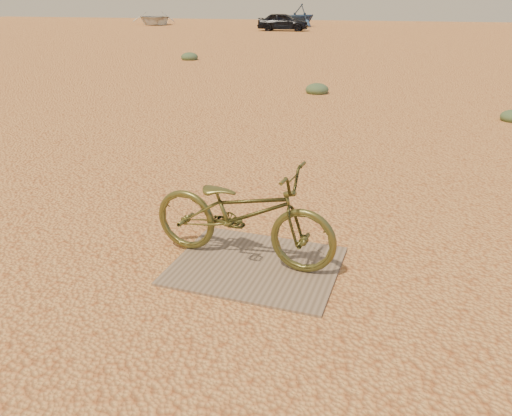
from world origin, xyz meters
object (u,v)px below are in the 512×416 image
(bicycle, at_px, (242,213))
(boat_far_left, at_px, (300,15))
(plywood_board, at_px, (256,265))
(car, at_px, (283,22))
(boat_near_left, at_px, (155,18))

(bicycle, height_order, boat_far_left, boat_far_left)
(plywood_board, relative_size, boat_far_left, 0.38)
(car, xyz_separation_m, boat_far_left, (-0.51, 7.12, 0.31))
(plywood_board, distance_m, bicycle, 0.49)
(bicycle, height_order, car, car)
(plywood_board, bearing_deg, car, 105.69)
(bicycle, bearing_deg, plywood_board, -109.88)
(boat_far_left, bearing_deg, bicycle, -48.17)
(bicycle, xyz_separation_m, car, (-10.01, 36.09, 0.20))
(boat_near_left, relative_size, boat_far_left, 1.61)
(plywood_board, xyz_separation_m, bicycle, (-0.15, 0.06, 0.46))
(bicycle, relative_size, boat_far_left, 0.46)
(boat_near_left, xyz_separation_m, boat_far_left, (14.36, 0.86, 0.36))
(bicycle, bearing_deg, car, 19.07)
(plywood_board, relative_size, bicycle, 0.84)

